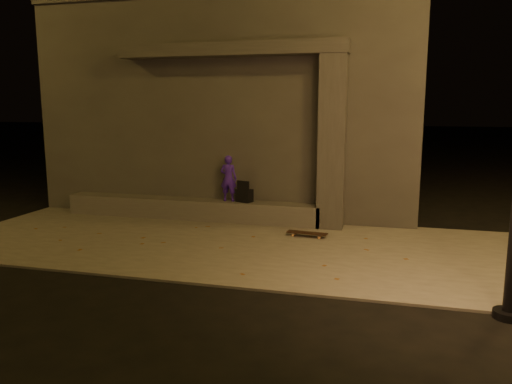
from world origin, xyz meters
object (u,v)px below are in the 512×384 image
(skateboarder, at_px, (229,178))
(skateboard, at_px, (307,233))
(column, at_px, (332,143))
(backpack, at_px, (244,194))

(skateboarder, relative_size, skateboard, 1.26)
(column, xyz_separation_m, backpack, (-1.92, 0.00, -1.18))
(column, relative_size, skateboarder, 3.48)
(skateboarder, bearing_deg, column, -179.74)
(column, height_order, backpack, column)
(column, relative_size, backpack, 7.40)
(skateboarder, bearing_deg, skateboard, 154.13)
(skateboarder, relative_size, backpack, 2.13)
(column, distance_m, skateboarder, 2.43)
(skateboard, bearing_deg, column, 76.22)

